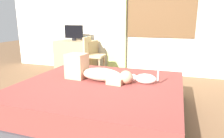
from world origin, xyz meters
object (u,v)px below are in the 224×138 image
(desk, at_px, (77,56))
(tv_monitor, at_px, (74,33))
(bed, at_px, (100,99))
(cat, at_px, (144,79))
(cup, at_px, (86,38))
(chair_by_desk, at_px, (92,54))
(person_lying, at_px, (95,72))

(desk, relative_size, tv_monitor, 1.87)
(bed, distance_m, desk, 2.36)
(bed, relative_size, tv_monitor, 4.35)
(cat, relative_size, cup, 3.87)
(cup, bearing_deg, cat, -47.95)
(chair_by_desk, bearing_deg, cup, 128.48)
(cat, bearing_deg, bed, -163.13)
(bed, xyz_separation_m, person_lying, (-0.11, 0.12, 0.33))
(tv_monitor, xyz_separation_m, chair_by_desk, (0.57, -0.29, -0.41))
(bed, height_order, chair_by_desk, chair_by_desk)
(cup, relative_size, chair_by_desk, 0.11)
(desk, bearing_deg, bed, -55.04)
(bed, height_order, desk, desk)
(person_lying, bearing_deg, bed, -47.27)
(bed, distance_m, cat, 0.63)
(desk, distance_m, tv_monitor, 0.55)
(bed, xyz_separation_m, cat, (0.54, 0.16, 0.28))
(cup, bearing_deg, chair_by_desk, -51.52)
(person_lying, distance_m, tv_monitor, 2.24)
(cat, bearing_deg, chair_by_desk, 132.95)
(desk, bearing_deg, chair_by_desk, -29.37)
(person_lying, distance_m, chair_by_desk, 1.67)
(person_lying, relative_size, chair_by_desk, 1.10)
(person_lying, relative_size, tv_monitor, 1.96)
(person_lying, height_order, chair_by_desk, chair_by_desk)
(person_lying, bearing_deg, cat, 3.54)
(bed, bearing_deg, cat, 16.87)
(tv_monitor, bearing_deg, person_lying, -54.66)
(cup, height_order, chair_by_desk, chair_by_desk)
(bed, xyz_separation_m, tv_monitor, (-1.39, 1.93, 0.71))
(person_lying, bearing_deg, desk, 124.36)
(cat, height_order, chair_by_desk, chair_by_desk)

